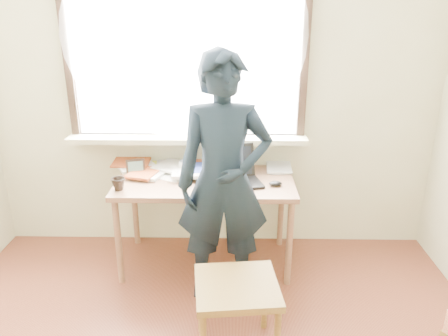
{
  "coord_description": "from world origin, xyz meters",
  "views": [
    {
      "loc": [
        0.15,
        -1.34,
        1.92
      ],
      "look_at": [
        0.1,
        0.95,
        1.05
      ],
      "focal_mm": 35.0,
      "sensor_mm": 36.0,
      "label": 1
    }
  ],
  "objects_px": {
    "desk": "(205,189)",
    "person": "(224,182)",
    "mug_white": "(187,167)",
    "mug_dark": "(118,184)",
    "work_chair": "(237,295)",
    "laptop": "(233,174)"
  },
  "relations": [
    {
      "from": "desk",
      "to": "mug_white",
      "type": "bearing_deg",
      "value": 135.42
    },
    {
      "from": "desk",
      "to": "work_chair",
      "type": "xyz_separation_m",
      "value": [
        0.23,
        -0.94,
        -0.23
      ]
    },
    {
      "from": "laptop",
      "to": "person",
      "type": "xyz_separation_m",
      "value": [
        -0.06,
        -0.34,
        0.08
      ]
    },
    {
      "from": "desk",
      "to": "person",
      "type": "xyz_separation_m",
      "value": [
        0.15,
        -0.37,
        0.21
      ]
    },
    {
      "from": "laptop",
      "to": "work_chair",
      "type": "xyz_separation_m",
      "value": [
        0.02,
        -0.92,
        -0.36
      ]
    },
    {
      "from": "desk",
      "to": "mug_white",
      "type": "height_order",
      "value": "mug_white"
    },
    {
      "from": "mug_white",
      "to": "work_chair",
      "type": "bearing_deg",
      "value": -70.94
    },
    {
      "from": "laptop",
      "to": "person",
      "type": "height_order",
      "value": "person"
    },
    {
      "from": "mug_dark",
      "to": "work_chair",
      "type": "height_order",
      "value": "mug_dark"
    },
    {
      "from": "work_chair",
      "to": "desk",
      "type": "bearing_deg",
      "value": 103.57
    },
    {
      "from": "mug_white",
      "to": "work_chair",
      "type": "xyz_separation_m",
      "value": [
        0.38,
        -1.09,
        -0.35
      ]
    },
    {
      "from": "laptop",
      "to": "work_chair",
      "type": "bearing_deg",
      "value": -88.44
    },
    {
      "from": "desk",
      "to": "work_chair",
      "type": "relative_size",
      "value": 2.61
    },
    {
      "from": "work_chair",
      "to": "person",
      "type": "bearing_deg",
      "value": 98.14
    },
    {
      "from": "mug_dark",
      "to": "work_chair",
      "type": "relative_size",
      "value": 0.19
    },
    {
      "from": "person",
      "to": "desk",
      "type": "bearing_deg",
      "value": 107.1
    },
    {
      "from": "laptop",
      "to": "mug_dark",
      "type": "xyz_separation_m",
      "value": [
        -0.79,
        -0.16,
        -0.02
      ]
    },
    {
      "from": "work_chair",
      "to": "laptop",
      "type": "bearing_deg",
      "value": 91.56
    },
    {
      "from": "mug_white",
      "to": "desk",
      "type": "bearing_deg",
      "value": -44.58
    },
    {
      "from": "mug_white",
      "to": "person",
      "type": "height_order",
      "value": "person"
    },
    {
      "from": "mug_white",
      "to": "mug_dark",
      "type": "distance_m",
      "value": 0.56
    },
    {
      "from": "work_chair",
      "to": "person",
      "type": "xyz_separation_m",
      "value": [
        -0.08,
        0.58,
        0.44
      ]
    }
  ]
}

